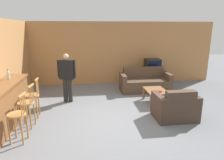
# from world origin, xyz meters

# --- Properties ---
(ground_plane) EXTENTS (24.00, 24.00, 0.00)m
(ground_plane) POSITION_xyz_m (0.00, 0.00, 0.00)
(ground_plane) COLOR slate
(wall_back) EXTENTS (9.40, 0.08, 2.60)m
(wall_back) POSITION_xyz_m (0.00, 3.58, 1.30)
(wall_back) COLOR #B27A47
(wall_back) RESTS_ON ground_plane
(wall_left) EXTENTS (0.08, 8.58, 2.60)m
(wall_left) POSITION_xyz_m (-3.14, 1.29, 1.30)
(wall_left) COLOR #B27A47
(wall_left) RESTS_ON ground_plane
(bar_counter) EXTENTS (0.55, 2.71, 1.03)m
(bar_counter) POSITION_xyz_m (-2.80, -0.16, 0.52)
(bar_counter) COLOR brown
(bar_counter) RESTS_ON ground_plane
(bar_chair_near) EXTENTS (0.41, 0.41, 1.06)m
(bar_chair_near) POSITION_xyz_m (-2.26, -0.80, 0.54)
(bar_chair_near) COLOR #B77F42
(bar_chair_near) RESTS_ON ground_plane
(bar_chair_mid) EXTENTS (0.42, 0.42, 1.06)m
(bar_chair_mid) POSITION_xyz_m (-2.26, -0.14, 0.54)
(bar_chair_mid) COLOR #B77F42
(bar_chair_mid) RESTS_ON ground_plane
(bar_chair_far) EXTENTS (0.38, 0.38, 1.06)m
(bar_chair_far) POSITION_xyz_m (-2.26, 0.43, 0.54)
(bar_chair_far) COLOR #B77F42
(bar_chair_far) RESTS_ON ground_plane
(couch_far) EXTENTS (1.88, 0.83, 0.87)m
(couch_far) POSITION_xyz_m (1.38, 2.33, 0.32)
(couch_far) COLOR #4C3828
(couch_far) RESTS_ON ground_plane
(armchair_near) EXTENTS (1.06, 0.79, 0.85)m
(armchair_near) POSITION_xyz_m (1.46, -0.18, 0.32)
(armchair_near) COLOR #423328
(armchair_near) RESTS_ON ground_plane
(coffee_table) EXTENTS (0.62, 0.87, 0.43)m
(coffee_table) POSITION_xyz_m (1.34, 1.01, 0.36)
(coffee_table) COLOR brown
(coffee_table) RESTS_ON ground_plane
(tv_unit) EXTENTS (0.98, 0.47, 0.61)m
(tv_unit) POSITION_xyz_m (1.96, 3.20, 0.30)
(tv_unit) COLOR #2D2319
(tv_unit) RESTS_ON ground_plane
(tv) EXTENTS (0.60, 0.52, 0.48)m
(tv) POSITION_xyz_m (1.96, 3.20, 0.84)
(tv) COLOR black
(tv) RESTS_ON tv_unit
(bottle) EXTENTS (0.08, 0.08, 0.27)m
(bottle) POSITION_xyz_m (-2.85, 0.58, 1.15)
(bottle) COLOR silver
(bottle) RESTS_ON bar_counter
(book_on_table) EXTENTS (0.19, 0.20, 0.03)m
(book_on_table) POSITION_xyz_m (1.40, 0.84, 0.45)
(book_on_table) COLOR maroon
(book_on_table) RESTS_ON coffee_table
(table_lamp) EXTENTS (0.23, 0.23, 0.44)m
(table_lamp) POSITION_xyz_m (2.32, 3.20, 0.93)
(table_lamp) COLOR brown
(table_lamp) RESTS_ON tv_unit
(person_by_window) EXTENTS (0.57, 0.25, 1.57)m
(person_by_window) POSITION_xyz_m (-1.44, 1.48, 0.88)
(person_by_window) COLOR black
(person_by_window) RESTS_ON ground_plane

